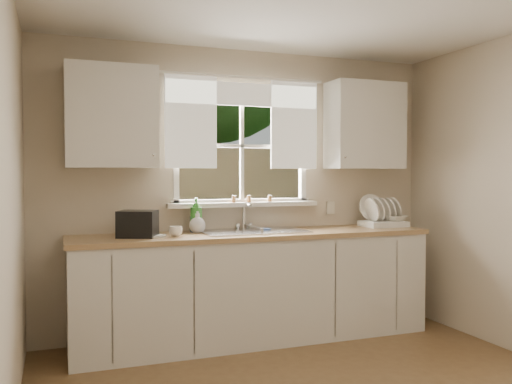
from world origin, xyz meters
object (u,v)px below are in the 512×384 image
object	(u,v)px
black_appliance	(138,224)
cup	(176,231)
dish_rack	(382,217)
soap_bottle_a	(196,215)

from	to	relation	value
black_appliance	cup	bearing A→B (deg)	7.86
dish_rack	cup	bearing A→B (deg)	-176.17
soap_bottle_a	cup	world-z (taller)	soap_bottle_a
soap_bottle_a	black_appliance	world-z (taller)	soap_bottle_a
cup	black_appliance	xyz separation A→B (m)	(-0.28, 0.07, 0.06)
cup	black_appliance	world-z (taller)	black_appliance
soap_bottle_a	cup	xyz separation A→B (m)	(-0.23, -0.26, -0.10)
dish_rack	soap_bottle_a	bearing A→B (deg)	175.78
cup	dish_rack	bearing A→B (deg)	19.71
dish_rack	cup	distance (m)	1.98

